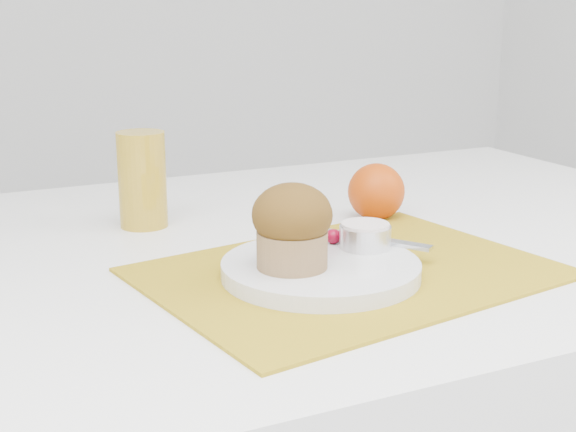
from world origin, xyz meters
name	(u,v)px	position (x,y,z in m)	size (l,w,h in m)	color
placemat	(349,272)	(-0.03, -0.10, 0.75)	(0.42, 0.31, 0.00)	#A58517
plate	(321,269)	(-0.07, -0.10, 0.76)	(0.21, 0.21, 0.02)	silver
ramekin	(365,237)	(0.00, -0.08, 0.78)	(0.06, 0.06, 0.02)	silver
cream	(365,226)	(0.00, -0.08, 0.80)	(0.05, 0.05, 0.01)	silver
raspberry_near	(308,241)	(-0.06, -0.06, 0.78)	(0.02, 0.02, 0.02)	#570402
raspberry_far	(333,236)	(-0.02, -0.05, 0.78)	(0.02, 0.02, 0.02)	#5C0214
butter_knife	(358,237)	(0.01, -0.05, 0.77)	(0.18, 0.01, 0.00)	silver
orange	(376,192)	(0.11, 0.08, 0.79)	(0.08, 0.08, 0.08)	#BE4106
juice_glass	(142,180)	(-0.18, 0.18, 0.81)	(0.06, 0.06, 0.12)	#B69222
muffin	(292,226)	(-0.10, -0.10, 0.81)	(0.09, 0.09, 0.09)	olive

